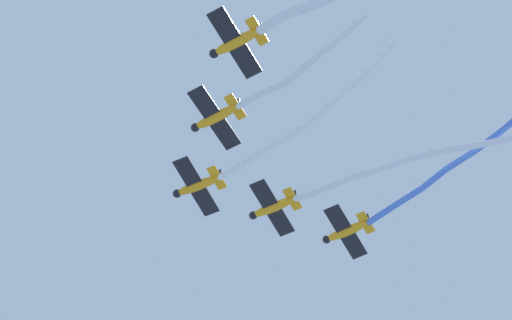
{
  "coord_description": "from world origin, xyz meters",
  "views": [
    {
      "loc": [
        -41.28,
        24.99,
        2.55
      ],
      "look_at": [
        -3.89,
        -4.17,
        76.86
      ],
      "focal_mm": 59.33,
      "sensor_mm": 36.0,
      "label": 1
    }
  ],
  "objects_px": {
    "airplane_lead": "(197,186)",
    "airplane_slot": "(235,42)",
    "airplane_left_wing": "(215,117)",
    "airplane_right_wing": "(273,207)",
    "airplane_trail": "(346,231)"
  },
  "relations": [
    {
      "from": "airplane_slot",
      "to": "airplane_trail",
      "type": "distance_m",
      "value": 25.77
    },
    {
      "from": "airplane_left_wing",
      "to": "airplane_lead",
      "type": "bearing_deg",
      "value": -45.82
    },
    {
      "from": "airplane_lead",
      "to": "airplane_slot",
      "type": "distance_m",
      "value": 17.33
    },
    {
      "from": "airplane_slot",
      "to": "airplane_right_wing",
      "type": "bearing_deg",
      "value": -71.77
    },
    {
      "from": "airplane_right_wing",
      "to": "airplane_left_wing",
      "type": "bearing_deg",
      "value": 89.03
    },
    {
      "from": "airplane_left_wing",
      "to": "airplane_right_wing",
      "type": "bearing_deg",
      "value": -87.86
    },
    {
      "from": "airplane_lead",
      "to": "airplane_left_wing",
      "type": "bearing_deg",
      "value": 129.05
    },
    {
      "from": "airplane_trail",
      "to": "airplane_right_wing",
      "type": "bearing_deg",
      "value": 48.75
    },
    {
      "from": "airplane_left_wing",
      "to": "airplane_trail",
      "type": "distance_m",
      "value": 20.18
    },
    {
      "from": "airplane_right_wing",
      "to": "airplane_trail",
      "type": "relative_size",
      "value": 0.99
    },
    {
      "from": "airplane_trail",
      "to": "airplane_left_wing",
      "type": "bearing_deg",
      "value": 74.02
    },
    {
      "from": "airplane_right_wing",
      "to": "airplane_trail",
      "type": "distance_m",
      "value": 8.68
    },
    {
      "from": "airplane_lead",
      "to": "airplane_left_wing",
      "type": "relative_size",
      "value": 0.98
    },
    {
      "from": "airplane_left_wing",
      "to": "airplane_trail",
      "type": "xyz_separation_m",
      "value": [
        2.74,
        -19.99,
        0.0
      ]
    },
    {
      "from": "airplane_left_wing",
      "to": "airplane_right_wing",
      "type": "relative_size",
      "value": 1.01
    }
  ]
}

